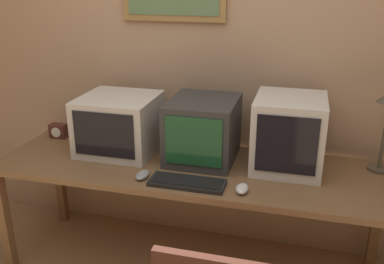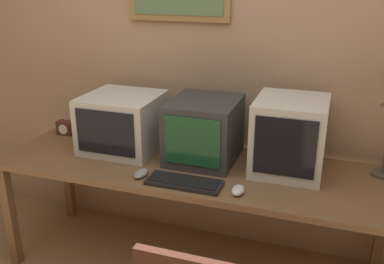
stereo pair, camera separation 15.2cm
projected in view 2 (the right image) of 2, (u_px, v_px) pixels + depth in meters
The scene contains 9 objects.
wall_back at pixel (215, 52), 2.68m from camera, with size 8.00×0.08×2.60m.
desk at pixel (192, 175), 2.51m from camera, with size 2.29×0.72×0.72m.
monitor_left at pixel (123, 122), 2.67m from camera, with size 0.45×0.45×0.35m.
monitor_center at pixel (204, 130), 2.52m from camera, with size 0.39×0.45×0.36m.
monitor_right at pixel (290, 135), 2.36m from camera, with size 0.38×0.43×0.41m.
keyboard_main at pixel (184, 182), 2.26m from camera, with size 0.40×0.15×0.03m.
mouse_near_keyboard at pixel (238, 190), 2.16m from camera, with size 0.06×0.11×0.04m.
mouse_far_corner at pixel (141, 173), 2.35m from camera, with size 0.07×0.12×0.03m.
desk_clock at pixel (66, 128), 2.94m from camera, with size 0.12×0.07×0.09m.
Camera 2 is at (0.73, -1.08, 1.77)m, focal length 40.00 mm.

